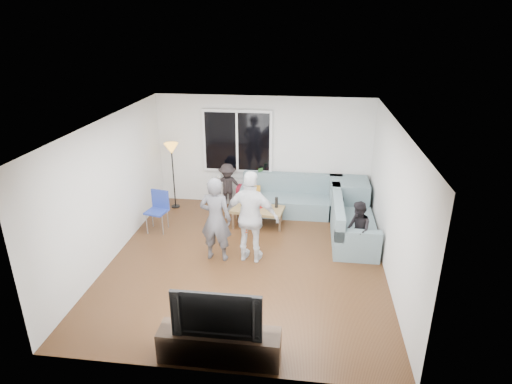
# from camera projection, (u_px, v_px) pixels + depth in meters

# --- Properties ---
(floor) EXTENTS (5.00, 5.50, 0.04)m
(floor) POSITION_uv_depth(u_px,v_px,m) (247.00, 262.00, 8.04)
(floor) COLOR #56351C
(floor) RESTS_ON ground
(ceiling) EXTENTS (5.00, 5.50, 0.04)m
(ceiling) POSITION_uv_depth(u_px,v_px,m) (245.00, 122.00, 7.05)
(ceiling) COLOR white
(ceiling) RESTS_ON ground
(wall_back) EXTENTS (5.00, 0.04, 2.60)m
(wall_back) POSITION_uv_depth(u_px,v_px,m) (263.00, 152.00, 10.09)
(wall_back) COLOR silver
(wall_back) RESTS_ON ground
(wall_front) EXTENTS (5.00, 0.04, 2.60)m
(wall_front) POSITION_uv_depth(u_px,v_px,m) (211.00, 287.00, 4.99)
(wall_front) COLOR silver
(wall_front) RESTS_ON ground
(wall_left) EXTENTS (0.04, 5.50, 2.60)m
(wall_left) POSITION_uv_depth(u_px,v_px,m) (109.00, 190.00, 7.84)
(wall_left) COLOR silver
(wall_left) RESTS_ON ground
(wall_right) EXTENTS (0.04, 5.50, 2.60)m
(wall_right) POSITION_uv_depth(u_px,v_px,m) (394.00, 204.00, 7.25)
(wall_right) COLOR silver
(wall_right) RESTS_ON ground
(window_frame) EXTENTS (1.62, 0.06, 1.47)m
(window_frame) POSITION_uv_depth(u_px,v_px,m) (237.00, 141.00, 9.99)
(window_frame) COLOR white
(window_frame) RESTS_ON wall_back
(window_glass) EXTENTS (1.50, 0.02, 1.35)m
(window_glass) POSITION_uv_depth(u_px,v_px,m) (237.00, 142.00, 9.96)
(window_glass) COLOR black
(window_glass) RESTS_ON window_frame
(window_mullion) EXTENTS (0.05, 0.03, 1.35)m
(window_mullion) POSITION_uv_depth(u_px,v_px,m) (237.00, 142.00, 9.95)
(window_mullion) COLOR white
(window_mullion) RESTS_ON window_frame
(radiator) EXTENTS (1.30, 0.12, 0.62)m
(radiator) POSITION_uv_depth(u_px,v_px,m) (238.00, 191.00, 10.42)
(radiator) COLOR silver
(radiator) RESTS_ON floor
(potted_plant) EXTENTS (0.20, 0.17, 0.35)m
(potted_plant) POSITION_uv_depth(u_px,v_px,m) (259.00, 174.00, 10.15)
(potted_plant) COLOR #2B5B24
(potted_plant) RESTS_ON radiator
(vase) EXTENTS (0.16, 0.16, 0.15)m
(vase) POSITION_uv_depth(u_px,v_px,m) (220.00, 176.00, 10.30)
(vase) COLOR silver
(vase) RESTS_ON radiator
(sofa_back_section) EXTENTS (2.30, 0.85, 0.85)m
(sofa_back_section) POSITION_uv_depth(u_px,v_px,m) (291.00, 196.00, 9.88)
(sofa_back_section) COLOR slate
(sofa_back_section) RESTS_ON floor
(sofa_right_section) EXTENTS (2.00, 0.85, 0.85)m
(sofa_right_section) POSITION_uv_depth(u_px,v_px,m) (354.00, 219.00, 8.71)
(sofa_right_section) COLOR slate
(sofa_right_section) RESTS_ON floor
(sofa_corner) EXTENTS (0.85, 0.85, 0.85)m
(sofa_corner) POSITION_uv_depth(u_px,v_px,m) (348.00, 198.00, 9.73)
(sofa_corner) COLOR slate
(sofa_corner) RESTS_ON floor
(cushion_yellow) EXTENTS (0.41, 0.36, 0.14)m
(cushion_yellow) POSITION_uv_depth(u_px,v_px,m) (252.00, 191.00, 9.93)
(cushion_yellow) COLOR #BC791B
(cushion_yellow) RESTS_ON sofa_back_section
(cushion_red) EXTENTS (0.37, 0.31, 0.13)m
(cushion_red) POSITION_uv_depth(u_px,v_px,m) (245.00, 189.00, 10.03)
(cushion_red) COLOR maroon
(cushion_red) RESTS_ON sofa_back_section
(coffee_table) EXTENTS (1.17, 0.74, 0.40)m
(coffee_table) POSITION_uv_depth(u_px,v_px,m) (258.00, 217.00, 9.35)
(coffee_table) COLOR olive
(coffee_table) RESTS_ON floor
(pitcher) EXTENTS (0.17, 0.17, 0.17)m
(pitcher) POSITION_uv_depth(u_px,v_px,m) (259.00, 204.00, 9.29)
(pitcher) COLOR maroon
(pitcher) RESTS_ON coffee_table
(side_chair) EXTENTS (0.48, 0.48, 0.86)m
(side_chair) POSITION_uv_depth(u_px,v_px,m) (157.00, 212.00, 9.02)
(side_chair) COLOR navy
(side_chair) RESTS_ON floor
(floor_lamp) EXTENTS (0.32, 0.32, 1.56)m
(floor_lamp) POSITION_uv_depth(u_px,v_px,m) (173.00, 176.00, 10.04)
(floor_lamp) COLOR #FFA730
(floor_lamp) RESTS_ON floor
(player_left) EXTENTS (0.62, 0.43, 1.61)m
(player_left) POSITION_uv_depth(u_px,v_px,m) (216.00, 219.00, 7.83)
(player_left) COLOR #4E4D52
(player_left) RESTS_ON floor
(player_right) EXTENTS (1.07, 0.58, 1.74)m
(player_right) POSITION_uv_depth(u_px,v_px,m) (251.00, 217.00, 7.76)
(player_right) COLOR silver
(player_right) RESTS_ON floor
(spectator_right) EXTENTS (0.51, 0.61, 1.11)m
(spectator_right) POSITION_uv_depth(u_px,v_px,m) (358.00, 230.00, 7.98)
(spectator_right) COLOR black
(spectator_right) RESTS_ON floor
(spectator_back) EXTENTS (0.77, 0.51, 1.12)m
(spectator_back) POSITION_uv_depth(u_px,v_px,m) (228.00, 187.00, 10.03)
(spectator_back) COLOR black
(spectator_back) RESTS_ON floor
(tv_console) EXTENTS (1.60, 0.40, 0.44)m
(tv_console) POSITION_uv_depth(u_px,v_px,m) (220.00, 345.00, 5.64)
(tv_console) COLOR #302218
(tv_console) RESTS_ON floor
(television) EXTENTS (1.15, 0.15, 0.66)m
(television) POSITION_uv_depth(u_px,v_px,m) (218.00, 310.00, 5.44)
(television) COLOR black
(television) RESTS_ON tv_console
(bottle_a) EXTENTS (0.07, 0.07, 0.19)m
(bottle_a) POSITION_uv_depth(u_px,v_px,m) (245.00, 201.00, 9.39)
(bottle_a) COLOR #C8610B
(bottle_a) RESTS_ON coffee_table
(bottle_b) EXTENTS (0.08, 0.08, 0.24)m
(bottle_b) POSITION_uv_depth(u_px,v_px,m) (253.00, 205.00, 9.13)
(bottle_b) COLOR #188422
(bottle_b) RESTS_ON coffee_table
(bottle_e) EXTENTS (0.07, 0.07, 0.24)m
(bottle_e) POSITION_uv_depth(u_px,v_px,m) (276.00, 202.00, 9.28)
(bottle_e) COLOR black
(bottle_e) RESTS_ON coffee_table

